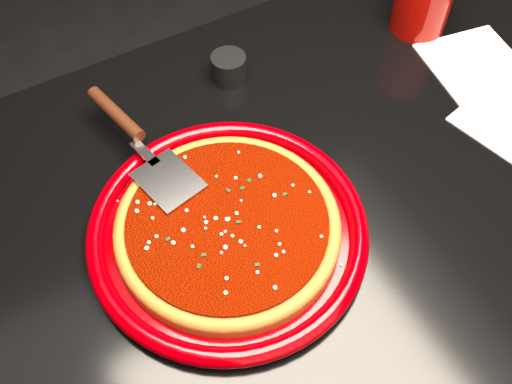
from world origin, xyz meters
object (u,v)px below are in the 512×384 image
plate (228,229)px  pizza_server (141,143)px  table (314,292)px  ramekin (229,68)px

plate → pizza_server: bearing=105.3°
table → pizza_server: size_ratio=4.10×
pizza_server → plate: bearing=-87.0°
table → ramekin: (-0.03, 0.26, 0.40)m
table → ramekin: ramekin is taller
table → plate: 0.43m
plate → ramekin: (0.14, 0.26, 0.01)m
pizza_server → ramekin: pizza_server is taller
pizza_server → ramekin: bearing=14.5°
plate → table: bearing=1.8°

